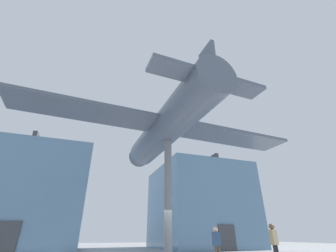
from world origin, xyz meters
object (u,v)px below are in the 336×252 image
(suspended_airplane, at_px, (166,128))
(visitor_person, at_px, (217,242))
(visitor_second, at_px, (274,240))
(support_pylon_central, at_px, (168,197))

(suspended_airplane, relative_size, visitor_person, 9.84)
(suspended_airplane, bearing_deg, visitor_person, -9.94)
(visitor_second, bearing_deg, visitor_person, 137.43)
(support_pylon_central, bearing_deg, visitor_person, -1.21)
(support_pylon_central, xyz_separation_m, suspended_airplane, (-0.01, 0.26, 4.17))
(support_pylon_central, height_order, visitor_second, support_pylon_central)
(suspended_airplane, distance_m, visitor_person, 6.88)
(suspended_airplane, relative_size, visitor_second, 9.16)
(support_pylon_central, height_order, visitor_person, support_pylon_central)
(support_pylon_central, distance_m, visitor_person, 3.42)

